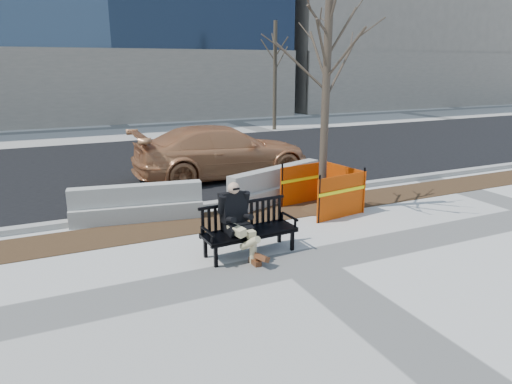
% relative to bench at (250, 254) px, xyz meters
% --- Properties ---
extents(ground, '(120.00, 120.00, 0.00)m').
position_rel_bench_xyz_m(ground, '(0.66, -0.70, 0.00)').
color(ground, beige).
rests_on(ground, ground).
extents(mulch_strip, '(40.00, 1.20, 0.02)m').
position_rel_bench_xyz_m(mulch_strip, '(0.66, 1.90, 0.00)').
color(mulch_strip, '#47301C').
rests_on(mulch_strip, ground).
extents(asphalt_street, '(60.00, 10.40, 0.01)m').
position_rel_bench_xyz_m(asphalt_street, '(0.66, 8.10, 0.00)').
color(asphalt_street, black).
rests_on(asphalt_street, ground).
extents(curb, '(60.00, 0.25, 0.12)m').
position_rel_bench_xyz_m(curb, '(0.66, 2.85, 0.06)').
color(curb, '#9E9B93').
rests_on(curb, ground).
extents(bench, '(1.74, 0.72, 0.91)m').
position_rel_bench_xyz_m(bench, '(0.00, 0.00, 0.00)').
color(bench, black).
rests_on(bench, ground).
extents(seated_man, '(0.61, 0.96, 1.29)m').
position_rel_bench_xyz_m(seated_man, '(-0.23, 0.03, 0.00)').
color(seated_man, black).
rests_on(seated_man, ground).
extents(tree_fence, '(2.34, 2.34, 5.15)m').
position_rel_bench_xyz_m(tree_fence, '(2.50, 1.60, 0.00)').
color(tree_fence, '#EE4403').
rests_on(tree_fence, ground).
extents(sedan, '(5.18, 2.12, 1.50)m').
position_rel_bench_xyz_m(sedan, '(1.61, 5.52, 0.00)').
color(sedan, '#BA774A').
rests_on(sedan, ground).
extents(jersey_barrier_left, '(2.77, 0.96, 0.78)m').
position_rel_bench_xyz_m(jersey_barrier_left, '(-1.43, 2.64, 0.00)').
color(jersey_barrier_left, '#A5A39A').
rests_on(jersey_barrier_left, ground).
extents(jersey_barrier_right, '(2.90, 1.50, 0.82)m').
position_rel_bench_xyz_m(jersey_barrier_right, '(1.91, 2.74, 0.00)').
color(jersey_barrier_right, '#98968E').
rests_on(jersey_barrier_right, ground).
extents(far_tree_right, '(2.34, 2.34, 5.61)m').
position_rel_bench_xyz_m(far_tree_right, '(7.56, 13.88, 0.00)').
color(far_tree_right, '#473C2D').
rests_on(far_tree_right, ground).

